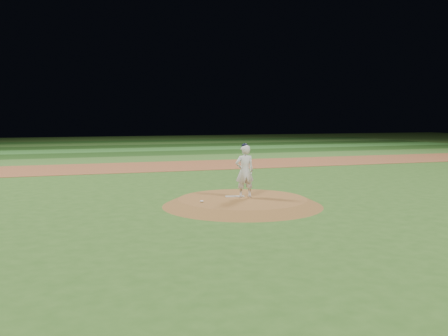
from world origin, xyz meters
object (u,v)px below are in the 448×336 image
object	(u,v)px
pitchers_mound	(242,202)
pitcher_on_mound	(245,171)
rosin_bag	(202,201)
pitching_rubber	(235,196)

from	to	relation	value
pitchers_mound	pitcher_on_mound	size ratio (longest dim) A/B	2.92
rosin_bag	pitching_rubber	bearing A→B (deg)	26.32
pitchers_mound	rosin_bag	bearing A→B (deg)	-168.70
pitcher_on_mound	pitching_rubber	bearing A→B (deg)	145.30
pitching_rubber	pitcher_on_mound	bearing A→B (deg)	-20.93
pitchers_mound	pitching_rubber	size ratio (longest dim) A/B	8.40
pitching_rubber	rosin_bag	size ratio (longest dim) A/B	5.25
pitching_rubber	rosin_bag	bearing A→B (deg)	-139.91
pitchers_mound	pitcher_on_mound	world-z (taller)	pitcher_on_mound
pitchers_mound	pitcher_on_mound	distance (m)	1.08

